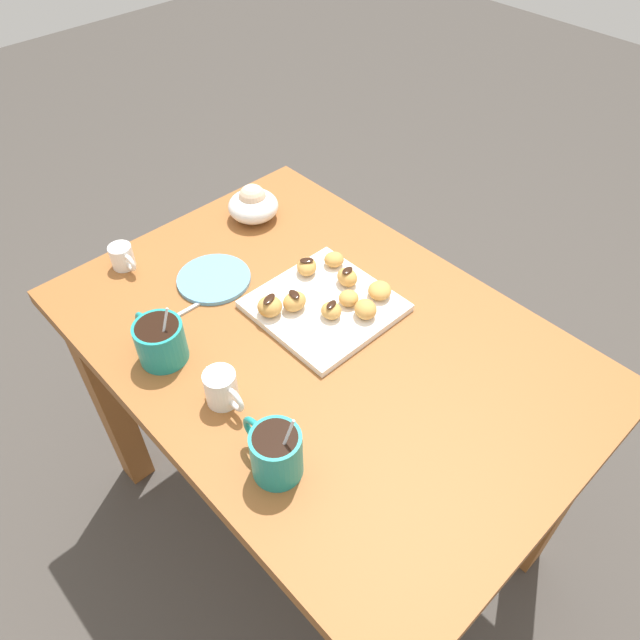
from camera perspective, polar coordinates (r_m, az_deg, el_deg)
The scene contains 24 objects.
ground_plane at distance 1.84m, azimuth 0.04°, elevation -17.67°, with size 8.00×8.00×0.00m, color #423D38.
dining_table at distance 1.32m, azimuth 0.05°, elevation -5.72°, with size 1.08×0.75×0.75m.
pastry_plate_square at distance 1.27m, azimuth 0.43°, elevation 1.35°, with size 0.27×0.27×0.02m, color white.
coffee_mug_teal_left at distance 0.99m, azimuth -4.27°, elevation -12.42°, with size 0.13×0.09×0.15m.
coffee_mug_teal_right at distance 1.18m, azimuth -15.01°, elevation -1.86°, with size 0.13×0.10×0.13m.
cream_pitcher_white at distance 1.09m, azimuth -9.37°, elevation -6.33°, with size 0.10×0.06×0.07m.
ice_cream_bowl at distance 1.51m, azimuth -6.39°, elevation 10.91°, with size 0.12×0.12×0.09m.
chocolate_sauce_pitcher at distance 1.43m, azimuth -18.36°, elevation 5.84°, with size 0.09×0.05×0.06m.
saucer_sky_left at distance 1.35m, azimuth -10.08°, elevation 3.88°, with size 0.16×0.16×0.01m, color #66A8DB.
loose_spoon_near_saucer at distance 1.28m, azimuth -13.80°, elevation 0.21°, with size 0.03×0.16×0.01m.
beignet_0 at distance 1.29m, azimuth 2.61°, elevation 4.09°, with size 0.04×0.05×0.04m, color #D19347.
chocolate_drizzle_0 at distance 1.28m, azimuth 2.63°, elevation 4.74°, with size 0.03×0.02×0.01m, color black.
beignet_1 at distance 1.23m, azimuth -4.81°, elevation 1.30°, with size 0.05×0.05×0.04m, color #D19347.
chocolate_drizzle_1 at distance 1.21m, azimuth -4.87°, elevation 2.02°, with size 0.04×0.02×0.01m, color black.
beignet_2 at distance 1.22m, azimuth 1.08°, elevation 0.90°, with size 0.04×0.04×0.03m, color #D19347.
chocolate_drizzle_2 at distance 1.21m, azimuth 1.09°, elevation 1.48°, with size 0.03×0.02×0.01m, color black.
beignet_3 at distance 1.25m, azimuth 2.75°, elevation 2.09°, with size 0.04×0.04×0.03m, color #D19347.
beignet_4 at distance 1.24m, azimuth -2.44°, elevation 1.78°, with size 0.04×0.05×0.04m, color #D19347.
chocolate_drizzle_4 at distance 1.22m, azimuth -2.47°, elevation 2.47°, with size 0.03×0.02×0.01m, color black.
beignet_5 at distance 1.22m, azimuth 4.36°, elevation 1.03°, with size 0.05×0.05×0.04m, color #D19347.
beignet_6 at distance 1.34m, azimuth 1.34°, elevation 5.79°, with size 0.04×0.04×0.03m, color #D19347.
beignet_7 at distance 1.32m, azimuth -1.27°, elevation 5.12°, with size 0.04×0.05×0.03m, color #D19347.
chocolate_drizzle_7 at distance 1.31m, azimuth -1.29°, elevation 5.71°, with size 0.03×0.02×0.01m, color black.
beignet_8 at distance 1.27m, azimuth 5.71°, elevation 2.82°, with size 0.05×0.05×0.03m, color #D19347.
Camera 1 is at (-0.60, 0.57, 1.64)m, focal length 33.59 mm.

